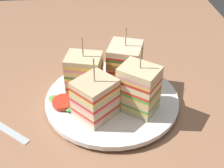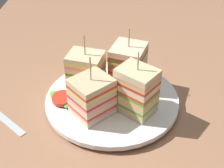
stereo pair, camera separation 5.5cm
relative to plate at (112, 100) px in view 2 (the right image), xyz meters
The scene contains 8 objects.
ground_plane 1.89cm from the plate, ahead, with size 109.57×71.43×1.80cm, color #A27050.
plate is the anchor object (origin of this frame).
sandwich_wedge_0 6.99cm from the plate, 62.92° to the left, with size 6.32×7.29×11.36cm.
sandwich_wedge_1 6.81cm from the plate, 144.04° to the left, with size 8.32×8.37×11.25cm.
sandwich_wedge_2 7.28cm from the plate, 129.72° to the right, with size 7.65×7.94×11.69cm.
sandwich_wedge_3 7.15cm from the plate, 31.80° to the right, with size 7.81×7.55×11.75cm.
chip_pile 1.99cm from the plate, 25.83° to the right, with size 5.22×6.19×2.10cm.
salad_garnish 7.96cm from the plate, 100.61° to the left, with size 6.10×7.59×1.52cm.
Camera 2 is at (-44.21, -1.52, 37.20)cm, focal length 49.26 mm.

